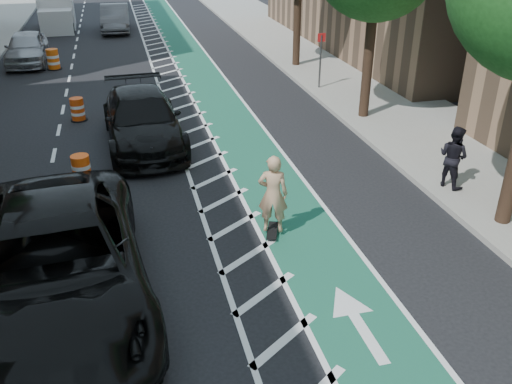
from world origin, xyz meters
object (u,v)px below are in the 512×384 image
object	(u,v)px
suv_near	(56,266)
barrel_a	(82,171)
suv_far	(142,120)
skateboarder	(273,194)

from	to	relation	value
suv_near	barrel_a	size ratio (longest dim) A/B	8.11
suv_near	suv_far	size ratio (longest dim) A/B	1.21
suv_near	skateboarder	bearing A→B (deg)	15.83
skateboarder	suv_near	distance (m)	4.99
skateboarder	suv_far	bearing A→B (deg)	-48.77
suv_near	suv_far	world-z (taller)	suv_near
skateboarder	suv_near	size ratio (longest dim) A/B	0.27
skateboarder	suv_far	distance (m)	7.17
suv_far	barrel_a	xyz separation A→B (m)	(-1.91, -2.72, -0.44)
suv_near	suv_far	xyz separation A→B (m)	(2.11, 8.37, -0.14)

